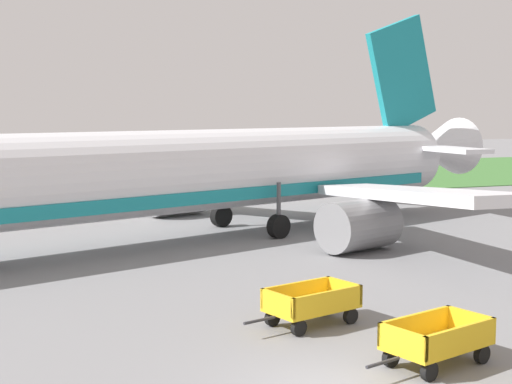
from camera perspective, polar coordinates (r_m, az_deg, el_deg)
name	(u,v)px	position (r m, az deg, el deg)	size (l,w,h in m)	color
grass_strip	(74,183)	(61.32, -13.89, 0.71)	(220.00, 28.00, 0.06)	#3D7033
airplane	(224,171)	(34.37, -2.49, 1.65)	(36.56, 29.74, 11.34)	silver
baggage_cart_second_in_row	(437,340)	(17.81, 13.83, -11.06)	(3.61, 2.06, 1.07)	gold
baggage_cart_third_in_row	(311,303)	(20.46, 4.32, -8.61)	(3.61, 2.06, 1.07)	gold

